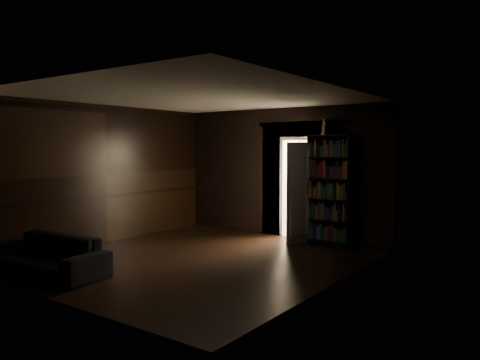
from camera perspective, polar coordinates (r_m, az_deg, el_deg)
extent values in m
plane|color=black|center=(8.26, -4.87, -9.64)|extent=(5.50, 5.50, 0.00)
cube|color=black|center=(11.00, -0.28, 1.16)|extent=(2.55, 0.10, 2.80)
cube|color=black|center=(9.57, 14.16, 0.61)|extent=(1.55, 0.10, 2.80)
cube|color=black|center=(10.09, 7.74, 6.83)|extent=(0.90, 0.10, 0.70)
cube|color=black|center=(9.86, -16.03, 0.67)|extent=(0.02, 5.50, 2.80)
cube|color=black|center=(6.70, 11.53, -0.75)|extent=(0.02, 5.50, 2.80)
cube|color=black|center=(6.23, -21.63, -1.31)|extent=(5.00, 0.02, 2.80)
cube|color=beige|center=(8.08, -4.99, 10.06)|extent=(5.00, 5.50, 0.02)
cube|color=white|center=(10.06, 7.50, -1.14)|extent=(1.04, 0.06, 2.17)
cube|color=#BDB8A4|center=(11.01, 9.70, -6.50)|extent=(2.20, 1.80, 0.10)
cube|color=silver|center=(11.63, 11.61, 0.24)|extent=(2.20, 0.10, 2.40)
cube|color=silver|center=(11.35, 5.01, 0.22)|extent=(0.10, 1.60, 2.40)
cube|color=silver|center=(10.44, 14.97, -0.23)|extent=(0.10, 1.60, 2.40)
cube|color=silver|center=(10.84, 9.86, 6.61)|extent=(2.20, 1.80, 0.10)
cube|color=#D87479|center=(11.55, 11.56, 5.28)|extent=(2.00, 0.04, 0.26)
imported|color=black|center=(7.79, -22.47, -7.87)|extent=(2.07, 1.03, 0.77)
cube|color=black|center=(9.55, 10.93, -1.15)|extent=(0.91, 0.36, 2.20)
cube|color=silver|center=(11.02, 13.05, -1.94)|extent=(0.77, 0.71, 1.65)
cube|color=white|center=(9.59, 7.86, -1.55)|extent=(0.43, 0.78, 2.05)
cube|color=white|center=(9.66, 10.18, 6.41)|extent=(0.14, 0.14, 0.33)
cube|color=black|center=(10.94, 12.82, 2.98)|extent=(0.59, 0.24, 0.24)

